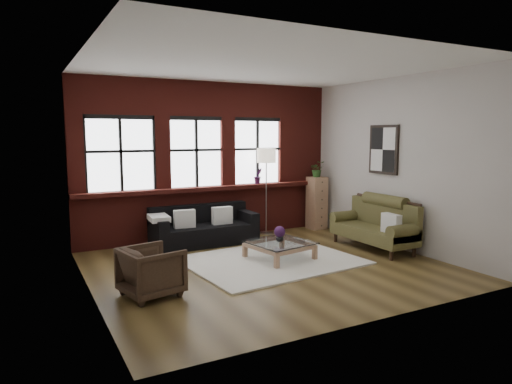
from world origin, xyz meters
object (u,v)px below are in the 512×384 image
drawer_chest (317,203)px  floor_lamp (266,188)px  armchair (151,271)px  vase (280,238)px  vintage_settee (373,224)px  dark_sofa (204,226)px  coffee_table (280,251)px

drawer_chest → floor_lamp: size_ratio=0.59×
armchair → vase: 2.52m
drawer_chest → floor_lamp: floor_lamp is taller
vintage_settee → armchair: (-4.34, -0.54, -0.14)m
drawer_chest → vintage_settee: bearing=-94.4°
vintage_settee → floor_lamp: size_ratio=0.89×
vase → floor_lamp: size_ratio=0.07×
vintage_settee → vase: (-1.93, 0.18, -0.09)m
dark_sofa → armchair: size_ratio=2.78×
drawer_chest → dark_sofa: bearing=-176.0°
vase → floor_lamp: 2.16m
armchair → drawer_chest: size_ratio=0.62×
coffee_table → armchair: bearing=-163.4°
floor_lamp → vase: bearing=-112.8°
armchair → coffee_table: 2.52m
armchair → coffee_table: armchair is taller
dark_sofa → drawer_chest: 2.83m
armchair → vase: armchair is taller
vase → vintage_settee: bearing=-5.2°
vintage_settee → vase: size_ratio=13.15×
dark_sofa → armchair: bearing=-125.4°
armchair → drawer_chest: drawer_chest is taller
vintage_settee → drawer_chest: 2.04m
armchair → floor_lamp: 4.21m
vintage_settee → coffee_table: bearing=174.8°
armchair → vintage_settee: bearing=-94.7°
dark_sofa → armchair: (-1.68, -2.37, -0.03)m
coffee_table → floor_lamp: size_ratio=0.49×
coffee_table → vase: 0.23m
drawer_chest → floor_lamp: 1.35m
coffee_table → vase: (0.00, -0.00, 0.23)m
coffee_table → dark_sofa: bearing=113.7°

